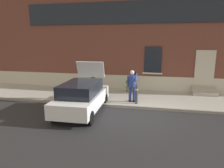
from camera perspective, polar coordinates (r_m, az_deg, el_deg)
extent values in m
plane|color=#232326|center=(9.55, 8.53, -8.91)|extent=(80.00, 80.00, 0.00)
cube|color=#99968E|center=(12.19, 9.38, -3.92)|extent=(24.00, 3.60, 0.15)
cube|color=gray|center=(10.41, 8.87, -6.70)|extent=(24.00, 0.12, 0.15)
cube|color=brown|center=(14.23, 10.41, 13.29)|extent=(24.00, 1.40, 7.50)
cube|color=#BCB7A8|center=(13.80, 9.81, -0.02)|extent=(24.00, 0.08, 1.10)
cube|color=brown|center=(13.94, 24.68, 3.88)|extent=(1.00, 0.08, 2.10)
cube|color=#BCB7A8|center=(13.91, 24.72, 4.07)|extent=(1.16, 0.06, 2.24)
cube|color=black|center=(13.54, 11.48, 6.75)|extent=(1.10, 0.06, 1.70)
cube|color=#BCB7A8|center=(13.62, 11.32, 2.97)|extent=(1.30, 0.12, 0.10)
cube|color=black|center=(13.61, 10.55, 19.48)|extent=(16.80, 0.06, 1.40)
cube|color=#9E998E|center=(13.46, 24.83, -2.69)|extent=(1.45, 0.32, 0.16)
cube|color=#9E998E|center=(13.74, 24.58, -2.04)|extent=(1.45, 0.32, 0.32)
cube|color=#9E998E|center=(14.03, 24.34, -1.41)|extent=(1.45, 0.32, 0.48)
cube|color=white|center=(9.83, -8.39, -4.47)|extent=(1.85, 4.04, 0.64)
cube|color=black|center=(9.54, -8.79, -1.27)|extent=(1.60, 2.44, 0.56)
cube|color=black|center=(11.74, -5.18, -2.78)|extent=(1.66, 0.14, 0.20)
cube|color=yellow|center=(11.70, -5.20, -1.92)|extent=(0.52, 0.03, 0.12)
cube|color=#B21414|center=(11.86, -8.74, -0.53)|extent=(0.16, 0.04, 0.18)
cube|color=#B21414|center=(11.46, -1.59, -0.84)|extent=(0.16, 0.04, 0.18)
cube|color=white|center=(10.92, -6.11, 4.13)|extent=(1.50, 0.40, 0.87)
cylinder|color=black|center=(9.01, -16.09, -8.53)|extent=(0.21, 0.60, 0.60)
cylinder|color=black|center=(8.44, -6.25, -9.53)|extent=(0.21, 0.60, 0.60)
cylinder|color=black|center=(11.45, -9.85, -3.82)|extent=(0.21, 0.60, 0.60)
cylinder|color=black|center=(11.01, -2.04, -4.29)|extent=(0.21, 0.60, 0.60)
cylinder|color=#333338|center=(10.67, 6.93, -3.09)|extent=(0.14, 0.14, 0.95)
sphere|color=#333338|center=(10.55, 7.00, -0.49)|extent=(0.15, 0.15, 0.15)
cylinder|color=silver|center=(10.60, 6.97, -1.55)|extent=(0.15, 0.15, 0.06)
cylinder|color=navy|center=(10.99, 5.12, -2.73)|extent=(0.15, 0.15, 0.82)
cube|color=black|center=(11.16, 5.12, -4.64)|extent=(0.12, 0.28, 0.10)
cylinder|color=navy|center=(10.97, 6.26, -2.79)|extent=(0.15, 0.15, 0.82)
cube|color=black|center=(11.13, 6.24, -4.70)|extent=(0.12, 0.28, 0.10)
cylinder|color=navy|center=(10.78, 5.74, 0.87)|extent=(0.34, 0.42, 0.66)
sphere|color=tan|center=(10.64, 5.75, 3.16)|extent=(0.22, 0.22, 0.22)
sphere|color=silver|center=(10.63, 5.76, 3.32)|extent=(0.21, 0.21, 0.21)
cylinder|color=navy|center=(10.77, 4.56, 0.82)|extent=(0.09, 0.17, 0.57)
cylinder|color=navy|center=(10.68, 6.81, 1.88)|extent=(0.09, 0.43, 0.41)
cube|color=black|center=(10.61, 6.54, 3.00)|extent=(0.07, 0.02, 0.15)
cylinder|color=#2D2D30|center=(14.10, -5.37, -0.60)|extent=(0.40, 0.40, 0.34)
cylinder|color=#2D2D30|center=(14.07, -5.38, -0.04)|extent=(0.44, 0.44, 0.05)
cylinder|color=#47331E|center=(14.04, -5.40, 0.55)|extent=(0.04, 0.04, 0.24)
sphere|color=#1E5628|center=(14.00, -5.41, 1.28)|extent=(0.44, 0.44, 0.44)
sphere|color=#1E5628|center=(13.95, -5.07, 0.82)|extent=(0.24, 0.24, 0.24)
cylinder|color=#606B38|center=(13.21, 4.91, -1.46)|extent=(0.40, 0.40, 0.34)
cylinder|color=#606B38|center=(13.18, 4.92, -0.87)|extent=(0.44, 0.44, 0.05)
cylinder|color=#47331E|center=(13.14, 4.93, -0.23)|extent=(0.04, 0.04, 0.24)
sphere|color=#1E5628|center=(13.11, 4.95, 0.54)|extent=(0.44, 0.44, 0.44)
sphere|color=#1E5628|center=(13.07, 5.35, 0.05)|extent=(0.24, 0.24, 0.24)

